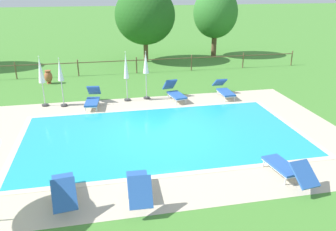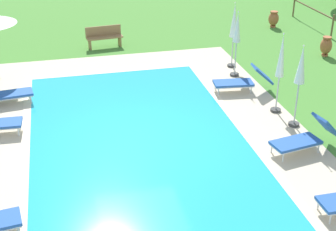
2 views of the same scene
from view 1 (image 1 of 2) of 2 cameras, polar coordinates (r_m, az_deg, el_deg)
name	(u,v)px [view 1 (image 1 of 2)]	position (r m, az deg, el deg)	size (l,w,h in m)	color
ground_plane	(162,135)	(13.37, -0.93, -3.26)	(160.00, 160.00, 0.00)	#478433
pool_deck_paving	(162,135)	(13.37, -0.93, -3.25)	(14.44, 9.62, 0.01)	beige
swimming_pool_water	(162,135)	(13.37, -0.93, -3.24)	(10.61, 5.78, 0.01)	#23A8C1
pool_coping_rim	(162,135)	(13.36, -0.93, -3.23)	(11.09, 6.26, 0.01)	beige
sun_lounger_north_near_steps	(175,92)	(17.31, 1.12, 3.94)	(0.93, 1.99, 0.94)	#2856A8
sun_lounger_north_mid	(288,168)	(10.96, 19.40, -8.31)	(0.86, 2.06, 0.83)	#2856A8
sun_lounger_north_far	(93,99)	(16.74, -12.50, 2.79)	(0.82, 2.01, 0.89)	#2856A8
sun_lounger_north_end	(139,186)	(9.51, -4.94, -11.71)	(0.68, 1.90, 0.98)	#2856A8
sun_lounger_south_near_corner	(224,90)	(18.02, 9.35, 4.31)	(0.61, 2.01, 0.83)	#2856A8
sun_lounger_south_mid	(64,189)	(9.78, -17.06, -11.69)	(0.84, 1.94, 0.97)	#2856A8
patio_umbrella_closed_row_west	(41,73)	(17.07, -20.52, 6.72)	(0.32, 0.32, 2.45)	#383838
patio_umbrella_closed_row_mid_west	(126,69)	(16.91, -7.04, 7.71)	(0.32, 0.32, 2.49)	#383838
patio_umbrella_closed_row_centre	(146,66)	(17.11, -3.73, 8.24)	(0.32, 0.32, 2.45)	#383838
patio_umbrella_closed_deck_corner	(60,74)	(16.76, -17.57, 6.65)	(0.32, 0.32, 2.36)	#383838
terracotta_urn_by_tree	(48,77)	(21.29, -19.40, 6.17)	(0.46, 0.46, 0.79)	#A85B38
perimeter_fence	(136,63)	(22.57, -5.30, 8.82)	(22.41, 0.08, 1.05)	brown
tree_west_mid	(215,13)	(27.86, 7.95, 16.66)	(3.45, 3.45, 5.34)	brown
tree_centre	(145,15)	(25.59, -3.87, 16.36)	(4.34, 4.34, 5.44)	brown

